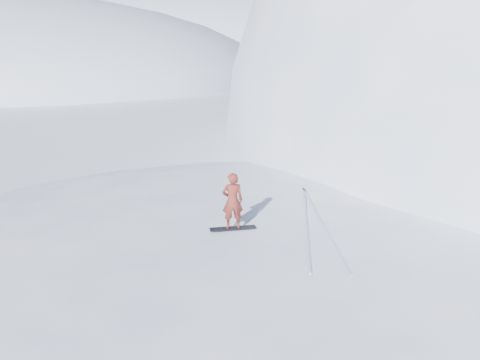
{
  "coord_description": "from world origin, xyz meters",
  "views": [
    {
      "loc": [
        -0.25,
        -8.42,
        7.75
      ],
      "look_at": [
        -2.9,
        4.22,
        3.5
      ],
      "focal_mm": 35.0,
      "sensor_mm": 36.0,
      "label": 1
    }
  ],
  "objects": [
    {
      "name": "wind_bumps",
      "position": [
        -0.56,
        2.12,
        0.0
      ],
      "size": [
        16.0,
        14.4,
        1.0
      ],
      "color": "white",
      "rests_on": "ground"
    },
    {
      "name": "snowboard",
      "position": [
        -2.9,
        3.22,
        2.41
      ],
      "size": [
        1.28,
        0.69,
        0.02
      ],
      "primitive_type": "cube",
      "rotation": [
        0.0,
        0.0,
        0.37
      ],
      "color": "black",
      "rests_on": "near_ridge"
    },
    {
      "name": "near_ridge",
      "position": [
        1.0,
        3.0,
        0.0
      ],
      "size": [
        36.0,
        28.0,
        4.8
      ],
      "primitive_type": "ellipsoid",
      "color": "white",
      "rests_on": "ground"
    },
    {
      "name": "far_ridge_c",
      "position": [
        -40.0,
        110.0,
        0.0
      ],
      "size": [
        140.0,
        90.0,
        36.0
      ],
      "primitive_type": "ellipsoid",
      "color": "white",
      "rests_on": "ground"
    },
    {
      "name": "board_tracks",
      "position": [
        -0.71,
        4.11,
        2.42
      ],
      "size": [
        1.61,
        5.97,
        0.04
      ],
      "color": "silver",
      "rests_on": "ground"
    },
    {
      "name": "snowboarder",
      "position": [
        -2.9,
        3.22,
        3.22
      ],
      "size": [
        0.68,
        0.57,
        1.6
      ],
      "primitive_type": "imported",
      "rotation": [
        0.0,
        0.0,
        3.51
      ],
      "color": "maroon",
      "rests_on": "snowboard"
    }
  ]
}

